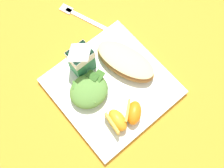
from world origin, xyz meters
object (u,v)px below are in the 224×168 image
object	(u,v)px
cheesy_pizza_bread	(125,62)
milk_carton	(81,58)
orange_wedge_front	(117,121)
green_salad_pile	(89,91)
orange_wedge_middle	(133,113)
white_plate	(112,86)
metal_fork	(83,17)

from	to	relation	value
cheesy_pizza_bread	milk_carton	size ratio (longest dim) A/B	1.69
orange_wedge_front	cheesy_pizza_bread	bearing A→B (deg)	41.56
cheesy_pizza_bread	green_salad_pile	distance (m)	0.12
orange_wedge_front	orange_wedge_middle	distance (m)	0.04
white_plate	green_salad_pile	bearing A→B (deg)	160.19
milk_carton	metal_fork	world-z (taller)	milk_carton
orange_wedge_front	metal_fork	size ratio (longest dim) A/B	0.35
white_plate	orange_wedge_front	distance (m)	0.10
white_plate	metal_fork	xyz separation A→B (m)	(0.08, 0.22, -0.01)
green_salad_pile	white_plate	bearing A→B (deg)	-19.81
milk_carton	metal_fork	bearing A→B (deg)	52.22
milk_carton	white_plate	bearing A→B (deg)	-73.17
green_salad_pile	metal_fork	world-z (taller)	green_salad_pile
orange_wedge_front	metal_fork	distance (m)	0.33
green_salad_pile	milk_carton	xyz separation A→B (m)	(0.03, 0.07, 0.04)
white_plate	green_salad_pile	xyz separation A→B (m)	(-0.06, 0.02, 0.03)
milk_carton	metal_fork	xyz separation A→B (m)	(0.10, 0.13, -0.07)
metal_fork	milk_carton	bearing A→B (deg)	-127.78
orange_wedge_middle	milk_carton	bearing A→B (deg)	94.93
orange_wedge_front	orange_wedge_middle	size ratio (longest dim) A/B	0.92
green_salad_pile	metal_fork	distance (m)	0.24
orange_wedge_middle	green_salad_pile	bearing A→B (deg)	112.49
white_plate	milk_carton	world-z (taller)	milk_carton
orange_wedge_middle	white_plate	bearing A→B (deg)	83.32
metal_fork	cheesy_pizza_bread	bearing A→B (deg)	-93.10
milk_carton	green_salad_pile	bearing A→B (deg)	-115.39
cheesy_pizza_bread	orange_wedge_front	bearing A→B (deg)	-138.44
green_salad_pile	orange_wedge_middle	bearing A→B (deg)	-67.51
cheesy_pizza_bread	orange_wedge_front	world-z (taller)	orange_wedge_front
cheesy_pizza_bread	green_salad_pile	size ratio (longest dim) A/B	1.72
cheesy_pizza_bread	orange_wedge_middle	bearing A→B (deg)	-123.15
white_plate	orange_wedge_middle	size ratio (longest dim) A/B	4.05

